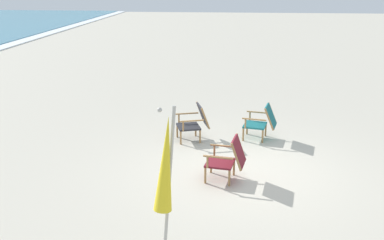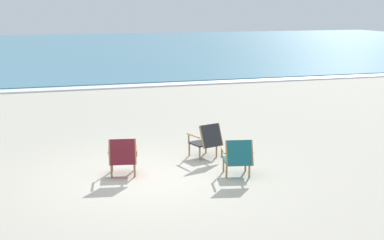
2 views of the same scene
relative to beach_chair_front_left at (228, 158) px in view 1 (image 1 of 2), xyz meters
name	(u,v)px [view 1 (image 1 of 2)]	position (x,y,z in m)	size (l,w,h in m)	color
ground_plane	(241,170)	(0.45, -0.25, -0.43)	(80.00, 80.00, 0.00)	#B7AF9E
beach_chair_front_left	(228,158)	(0.00, 0.00, 0.00)	(0.68, 0.77, 0.82)	maroon
beach_chair_back_left	(262,121)	(2.23, -0.71, 0.00)	(0.70, 0.81, 0.81)	#196066
beach_chair_back_right	(195,121)	(2.05, 0.78, 0.00)	(0.74, 0.82, 0.81)	#28282D
umbrella_furled_yellow	(166,166)	(-2.63, 0.71, 0.95)	(0.41, 0.38, 2.12)	#B7B2A8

